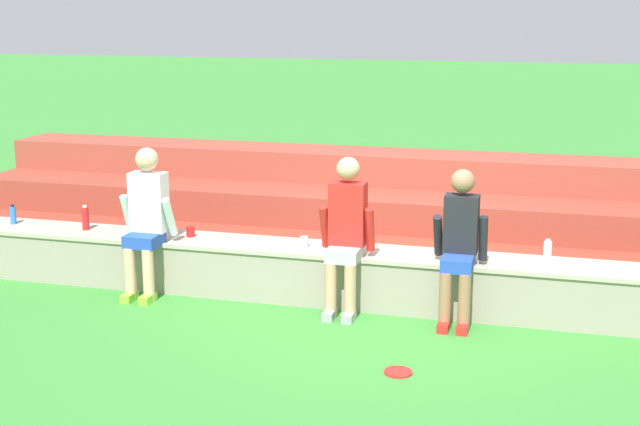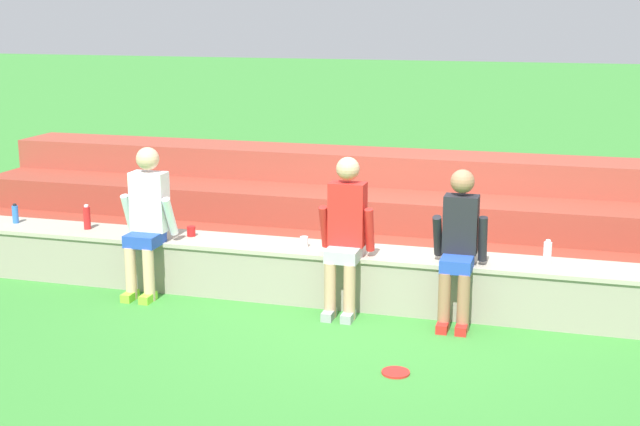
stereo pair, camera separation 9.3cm
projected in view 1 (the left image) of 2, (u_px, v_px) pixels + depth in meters
The scene contains 12 objects.
ground_plane at pixel (379, 314), 8.15m from camera, with size 80.00×80.00×0.00m, color #388433.
stone_seating_wall at pixel (385, 277), 8.34m from camera, with size 9.03×0.58×0.53m.
brick_bleachers at pixel (417, 218), 10.08m from camera, with size 10.80×2.35×1.10m.
person_far_left at pixel (146, 217), 8.55m from camera, with size 0.53×0.54×1.48m.
person_left_of_center at pixel (346, 231), 8.05m from camera, with size 0.51×0.53×1.47m.
person_center at pixel (459, 242), 7.80m from camera, with size 0.49×0.58×1.40m.
water_bottle_near_right at pixel (13, 215), 9.35m from camera, with size 0.07×0.07×0.21m.
water_bottle_near_left at pixel (85, 218), 9.10m from camera, with size 0.07×0.07×0.26m.
water_bottle_mid_left at pixel (547, 252), 7.91m from camera, with size 0.07×0.07×0.23m.
plastic_cup_left_end at pixel (190, 232), 8.84m from camera, with size 0.09×0.09×0.10m, color red.
plastic_cup_right_end at pixel (304, 242), 8.46m from camera, with size 0.08×0.08×0.10m, color white.
frisbee at pixel (398, 372), 6.84m from camera, with size 0.22×0.22×0.02m, color red.
Camera 1 is at (1.51, -7.58, 2.81)m, focal length 48.77 mm.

